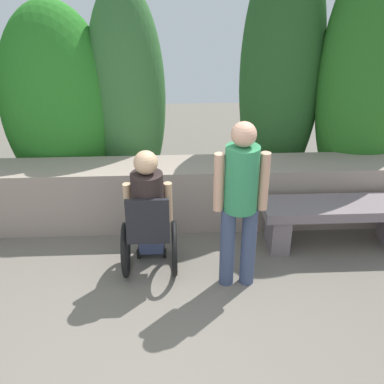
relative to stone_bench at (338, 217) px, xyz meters
The scene contains 6 objects.
ground_plane 2.60m from the stone_bench, 141.73° to the right, with size 13.84×13.84×0.00m, color #686157.
stone_retaining_wall 2.10m from the stone_bench, 163.95° to the left, with size 6.68×0.54×0.75m, color gray.
hedge_backdrop 2.63m from the stone_bench, 148.16° to the left, with size 6.32×1.14×3.14m.
stone_bench is the anchor object (origin of this frame).
person_in_wheelchair 2.05m from the stone_bench, behind, with size 0.53×0.66×1.33m.
person_standing_companion 1.43m from the stone_bench, 153.23° to the right, with size 0.49×0.30×1.65m.
Camera 1 is at (0.24, -2.70, 2.95)m, focal length 44.46 mm.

